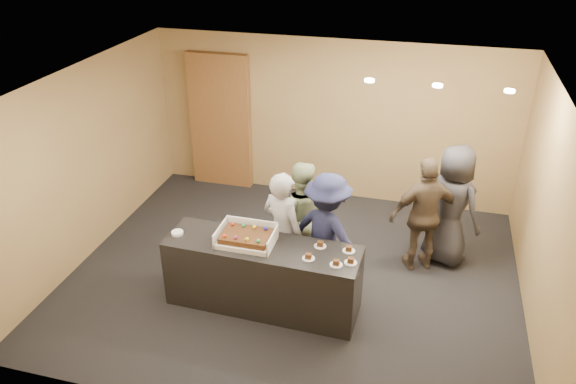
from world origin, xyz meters
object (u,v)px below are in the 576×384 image
object	(u,v)px
person_brown_extra	(425,215)
person_server_grey	(283,232)
cake_box	(247,239)
person_sage_man	(300,216)
person_dark_suit	(452,205)
serving_counter	(263,276)
person_navy_man	(327,233)
sheet_cake	(246,236)
storage_cabinet	(220,121)
plate_stack	(177,233)

from	to	relation	value
person_brown_extra	person_server_grey	bearing A→B (deg)	4.90
cake_box	person_brown_extra	size ratio (longest dim) A/B	0.41
person_sage_man	person_dark_suit	world-z (taller)	person_dark_suit
person_sage_man	serving_counter	bearing A→B (deg)	61.17
person_navy_man	sheet_cake	bearing A→B (deg)	57.69
serving_counter	storage_cabinet	bearing A→B (deg)	120.87
person_sage_man	plate_stack	bearing A→B (deg)	21.63
serving_counter	person_navy_man	world-z (taller)	person_navy_man
sheet_cake	person_dark_suit	size ratio (longest dim) A/B	0.33
plate_stack	person_navy_man	size ratio (longest dim) A/B	0.09
storage_cabinet	person_server_grey	world-z (taller)	storage_cabinet
serving_counter	person_sage_man	world-z (taller)	person_sage_man
person_server_grey	storage_cabinet	bearing A→B (deg)	-30.73
sheet_cake	person_sage_man	xyz separation A→B (m)	(0.43, 0.98, -0.21)
sheet_cake	plate_stack	distance (m)	0.90
cake_box	person_dark_suit	bearing A→B (deg)	34.13
storage_cabinet	cake_box	size ratio (longest dim) A/B	3.44
person_sage_man	person_brown_extra	xyz separation A→B (m)	(1.64, 0.40, 0.04)
sheet_cake	storage_cabinet	bearing A→B (deg)	116.05
cake_box	person_server_grey	world-z (taller)	person_server_grey
serving_counter	person_dark_suit	bearing A→B (deg)	38.82
serving_counter	sheet_cake	xyz separation A→B (m)	(-0.20, 0.00, 0.55)
person_brown_extra	storage_cabinet	bearing A→B (deg)	-49.14
person_server_grey	person_sage_man	size ratio (longest dim) A/B	1.06
person_sage_man	person_dark_suit	xyz separation A→B (m)	(1.98, 0.67, 0.09)
storage_cabinet	serving_counter	bearing A→B (deg)	-61.05
sheet_cake	person_brown_extra	world-z (taller)	person_brown_extra
person_server_grey	sheet_cake	bearing A→B (deg)	77.87
sheet_cake	cake_box	bearing A→B (deg)	89.07
serving_counter	person_brown_extra	distance (m)	2.35
storage_cabinet	person_dark_suit	world-z (taller)	storage_cabinet
storage_cabinet	person_brown_extra	bearing A→B (deg)	-25.88
person_server_grey	person_sage_man	distance (m)	0.54
person_server_grey	person_dark_suit	bearing A→B (deg)	-125.37
serving_counter	sheet_cake	distance (m)	0.58
serving_counter	cake_box	size ratio (longest dim) A/B	3.48
person_server_grey	person_navy_man	bearing A→B (deg)	-140.29
person_navy_man	person_dark_suit	xyz separation A→B (m)	(1.53, 1.06, 0.06)
plate_stack	person_brown_extra	size ratio (longest dim) A/B	0.09
plate_stack	person_sage_man	bearing A→B (deg)	37.44
storage_cabinet	person_navy_man	distance (m)	3.51
sheet_cake	person_dark_suit	world-z (taller)	person_dark_suit
cake_box	person_dark_suit	world-z (taller)	person_dark_suit
cake_box	plate_stack	distance (m)	0.90
person_sage_man	person_brown_extra	bearing A→B (deg)	177.79
person_dark_suit	storage_cabinet	bearing A→B (deg)	15.60
storage_cabinet	sheet_cake	size ratio (longest dim) A/B	4.03
person_server_grey	person_navy_man	xyz separation A→B (m)	(0.55, 0.15, -0.02)
person_sage_man	person_navy_man	size ratio (longest dim) A/B	0.96
person_brown_extra	sheet_cake	bearing A→B (deg)	10.42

